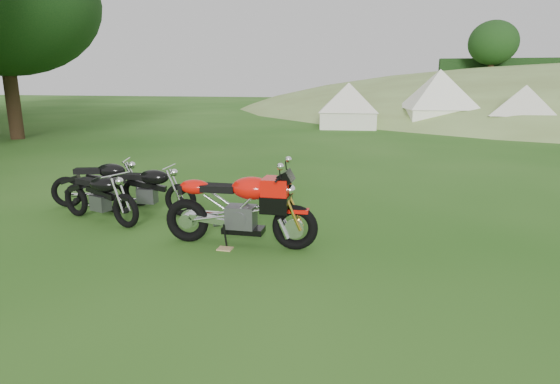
% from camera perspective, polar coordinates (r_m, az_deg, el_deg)
% --- Properties ---
extents(ground, '(120.00, 120.00, 0.00)m').
position_cam_1_polar(ground, '(6.78, 0.05, -8.06)').
color(ground, '#1C4E10').
rests_on(ground, ground).
extents(sport_motorcycle, '(2.29, 0.59, 1.37)m').
position_cam_1_polar(sport_motorcycle, '(7.11, -4.97, -1.25)').
color(sport_motorcycle, red).
rests_on(sport_motorcycle, ground).
extents(plywood_board, '(0.22, 0.18, 0.02)m').
position_cam_1_polar(plywood_board, '(7.15, -6.72, -6.88)').
color(plywood_board, tan).
rests_on(plywood_board, ground).
extents(vintage_moto_a, '(2.00, 1.00, 1.03)m').
position_cam_1_polar(vintage_moto_a, '(9.94, -20.82, 1.17)').
color(vintage_moto_a, black).
rests_on(vintage_moto_a, ground).
extents(vintage_moto_b, '(1.92, 1.02, 0.99)m').
position_cam_1_polar(vintage_moto_b, '(8.90, -21.20, -0.36)').
color(vintage_moto_b, black).
rests_on(vintage_moto_b, ground).
extents(vintage_moto_c, '(1.93, 0.50, 1.01)m').
position_cam_1_polar(vintage_moto_c, '(9.14, -16.04, 0.44)').
color(vintage_moto_c, black).
rests_on(vintage_moto_c, ground).
extents(tent_left, '(3.06, 3.06, 2.44)m').
position_cam_1_polar(tent_left, '(25.15, 8.32, 10.55)').
color(tent_left, white).
rests_on(tent_left, ground).
extents(tent_mid, '(3.77, 3.77, 2.85)m').
position_cam_1_polar(tent_mid, '(26.49, 18.75, 10.57)').
color(tent_mid, white).
rests_on(tent_mid, ground).
extents(tent_right, '(3.36, 3.36, 2.39)m').
position_cam_1_polar(tent_right, '(25.38, 27.63, 9.13)').
color(tent_right, silver).
rests_on(tent_right, ground).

